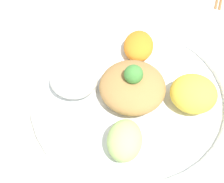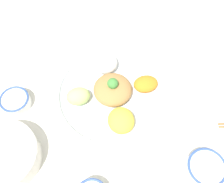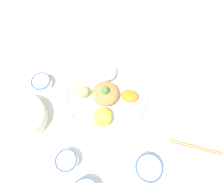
% 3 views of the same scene
% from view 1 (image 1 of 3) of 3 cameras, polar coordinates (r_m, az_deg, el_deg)
% --- Properties ---
extents(ground_plane, '(2.40, 2.40, 0.00)m').
position_cam_1_polar(ground_plane, '(0.61, 4.76, -4.88)').
color(ground_plane, silver).
extents(salad_platter, '(0.39, 0.39, 0.10)m').
position_cam_1_polar(salad_platter, '(0.61, 3.65, -0.38)').
color(salad_platter, white).
rests_on(salad_platter, ground_plane).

